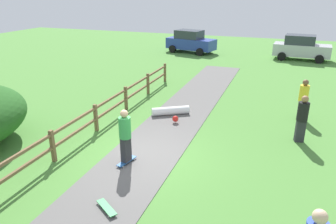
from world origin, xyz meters
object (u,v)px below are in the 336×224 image
(bystander_black, at_px, (302,117))
(parked_car_blue, at_px, (191,41))
(skateboard_loose, at_px, (107,207))
(skater_fallen, at_px, (171,111))
(skater_riding, at_px, (125,134))
(parked_car_silver, at_px, (301,48))
(bystander_yellow, at_px, (303,98))

(bystander_black, bearing_deg, parked_car_blue, 119.25)
(skateboard_loose, relative_size, bystander_black, 0.44)
(skater_fallen, height_order, bystander_black, bystander_black)
(skater_fallen, bearing_deg, parked_car_blue, 103.11)
(skateboard_loose, distance_m, parked_car_blue, 21.95)
(skater_riding, height_order, skater_fallen, skater_riding)
(bystander_black, height_order, parked_car_silver, parked_car_silver)
(skateboard_loose, height_order, parked_car_silver, parked_car_silver)
(skateboard_loose, bearing_deg, skater_riding, 104.58)
(bystander_black, bearing_deg, skater_riding, -145.25)
(bystander_black, height_order, parked_car_blue, parked_car_blue)
(skater_riding, distance_m, bystander_black, 6.38)
(skateboard_loose, height_order, bystander_black, bystander_black)
(skater_fallen, xyz_separation_m, bystander_black, (5.30, -0.81, 0.78))
(parked_car_blue, bearing_deg, bystander_yellow, -56.40)
(skateboard_loose, xyz_separation_m, parked_car_silver, (4.92, 21.54, 0.87))
(bystander_yellow, distance_m, bystander_black, 2.32)
(skateboard_loose, distance_m, bystander_yellow, 9.54)
(bystander_yellow, xyz_separation_m, bystander_black, (-0.09, -2.31, 0.00))
(bystander_yellow, bearing_deg, skater_fallen, -164.41)
(skater_fallen, relative_size, parked_car_silver, 0.38)
(bystander_yellow, relative_size, parked_car_blue, 0.40)
(skater_riding, height_order, bystander_yellow, skater_riding)
(skateboard_loose, distance_m, parked_car_silver, 22.11)
(skater_riding, xyz_separation_m, bystander_yellow, (5.33, 5.95, -0.07))
(skateboard_loose, relative_size, parked_car_silver, 0.18)
(skater_riding, height_order, bystander_black, skater_riding)
(skater_riding, xyz_separation_m, parked_car_blue, (-3.52, 19.26, -0.09))
(parked_car_blue, bearing_deg, parked_car_silver, -0.05)
(bystander_black, distance_m, parked_car_blue, 17.91)
(skateboard_loose, distance_m, bystander_black, 7.57)
(bystander_yellow, bearing_deg, bystander_black, -92.24)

